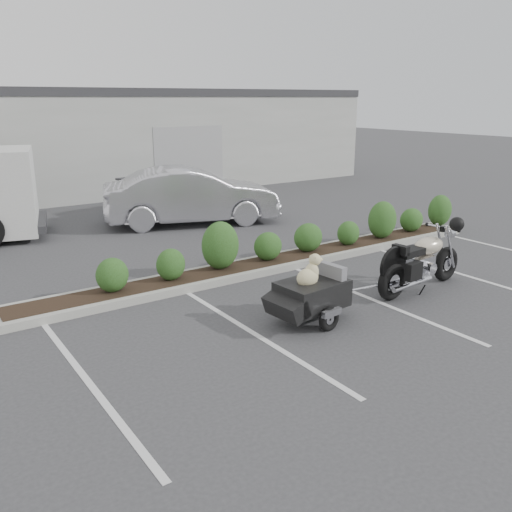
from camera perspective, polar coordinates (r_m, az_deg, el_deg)
ground at (r=10.06m, az=5.08°, el=-5.04°), size 90.00×90.00×0.00m
planter_kerb at (r=12.25m, az=2.17°, el=-0.67°), size 12.00×1.00×0.15m
building at (r=24.97m, az=-20.94°, el=11.48°), size 26.00×10.00×4.00m
motorcycle at (r=11.03m, az=17.07°, el=-0.61°), size 2.51×0.88×1.44m
pet_trailer at (r=9.14m, az=5.84°, el=-3.92°), size 2.01×1.13×1.19m
sedan at (r=16.35m, az=-6.81°, el=6.31°), size 5.41×3.37×1.68m
dumpster at (r=18.00m, az=-10.95°, el=6.29°), size 2.06×1.63×1.20m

